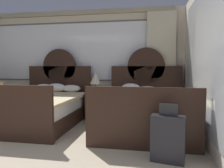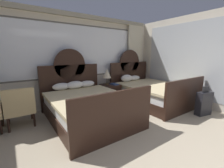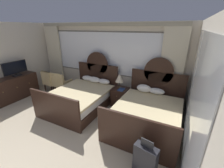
{
  "view_description": "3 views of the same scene",
  "coord_description": "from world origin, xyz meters",
  "views": [
    {
      "loc": [
        2.16,
        -1.39,
        1.21
      ],
      "look_at": [
        1.36,
        3.15,
        0.85
      ],
      "focal_mm": 34.19,
      "sensor_mm": 36.0,
      "label": 1
    },
    {
      "loc": [
        -1.61,
        -0.29,
        1.55
      ],
      "look_at": [
        0.78,
        3.15,
        0.7
      ],
      "focal_mm": 23.92,
      "sensor_mm": 36.0,
      "label": 2
    },
    {
      "loc": [
        2.75,
        -0.67,
        2.55
      ],
      "look_at": [
        0.91,
        2.97,
        0.95
      ],
      "focal_mm": 23.5,
      "sensor_mm": 36.0,
      "label": 3
    }
  ],
  "objects": [
    {
      "name": "wall_right_mirror",
      "position": [
        3.03,
        1.77,
        1.35
      ],
      "size": [
        0.08,
        4.68,
        2.7
      ],
      "color": "beige",
      "rests_on": "ground_plane"
    },
    {
      "name": "wall_back_window",
      "position": [
        0.0,
        4.08,
        1.43
      ],
      "size": [
        6.0,
        0.22,
        2.7
      ],
      "color": "beige",
      "rests_on": "ground_plane"
    },
    {
      "name": "nightstand_between_beds",
      "position": [
        0.95,
        3.5,
        0.3
      ],
      "size": [
        0.51,
        0.53,
        0.61
      ],
      "color": "black",
      "rests_on": "ground_plane"
    },
    {
      "name": "armchair_by_window_left",
      "position": [
        -1.51,
        3.29,
        0.46
      ],
      "size": [
        0.57,
        0.57,
        0.87
      ],
      "color": "tan",
      "rests_on": "ground_plane"
    },
    {
      "name": "bed_near_mirror",
      "position": [
        2.07,
        2.82,
        0.35
      ],
      "size": [
        1.7,
        2.25,
        1.69
      ],
      "color": "black",
      "rests_on": "ground_plane"
    },
    {
      "name": "book_on_nightstand",
      "position": [
        1.04,
        3.39,
        0.62
      ],
      "size": [
        0.18,
        0.26,
        0.03
      ],
      "color": "navy",
      "rests_on": "nightstand_between_beds"
    },
    {
      "name": "suitcase_on_floor",
      "position": [
        2.4,
        1.35,
        0.31
      ],
      "size": [
        0.45,
        0.26,
        0.75
      ],
      "color": "black",
      "rests_on": "ground_plane"
    },
    {
      "name": "table_lamp_on_nightstand",
      "position": [
        0.88,
        3.57,
        0.95
      ],
      "size": [
        0.27,
        0.27,
        0.49
      ],
      "color": "brown",
      "rests_on": "nightstand_between_beds"
    },
    {
      "name": "bed_near_window",
      "position": [
        -0.16,
        2.83,
        0.35
      ],
      "size": [
        1.7,
        2.25,
        1.69
      ],
      "color": "black",
      "rests_on": "ground_plane"
    }
  ]
}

